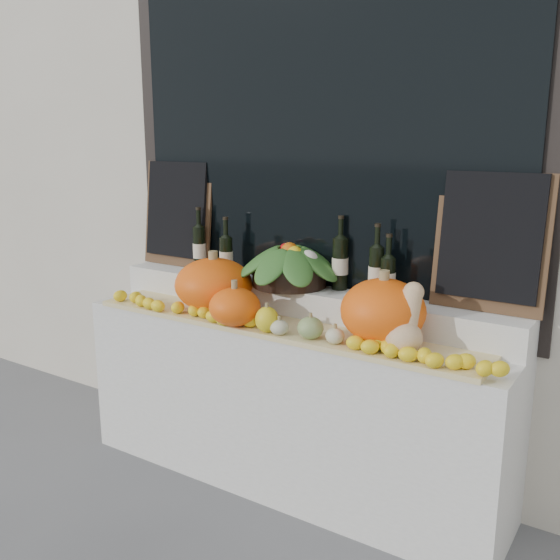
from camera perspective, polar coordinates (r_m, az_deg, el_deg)
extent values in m
cube|color=beige|center=(3.69, 7.20, 19.84)|extent=(7.00, 0.90, 4.50)
cube|color=black|center=(3.27, 3.45, 14.63)|extent=(2.40, 0.04, 2.10)
cube|color=black|center=(3.25, 3.18, 14.65)|extent=(2.20, 0.02, 2.00)
cube|color=silver|center=(3.33, 0.72, -11.20)|extent=(2.30, 0.55, 0.88)
cube|color=silver|center=(3.28, 2.14, -1.97)|extent=(2.30, 0.25, 0.16)
cube|color=tan|center=(3.07, -0.51, -4.31)|extent=(2.10, 0.32, 0.02)
ellipsoid|color=#FF5F0D|center=(3.31, -6.08, -0.40)|extent=(0.42, 0.42, 0.28)
ellipsoid|color=#FF5F0D|center=(2.81, 9.39, -2.82)|extent=(0.50, 0.50, 0.29)
ellipsoid|color=#FF5F0D|center=(3.04, -4.16, -2.45)|extent=(0.29, 0.29, 0.19)
ellipsoid|color=#D9AD80|center=(2.70, 11.25, -5.20)|extent=(0.16, 0.16, 0.14)
cylinder|color=#D9AD80|center=(2.71, 11.75, -2.70)|extent=(0.09, 0.14, 0.18)
sphere|color=#D9AD80|center=(2.73, 12.12, -1.09)|extent=(0.09, 0.09, 0.09)
ellipsoid|color=#2C5F1C|center=(2.85, 2.80, -4.39)|extent=(0.12, 0.12, 0.10)
cylinder|color=olive|center=(2.83, 2.82, -3.19)|extent=(0.02, 0.02, 0.02)
ellipsoid|color=#2C5F1C|center=(3.07, -4.54, -3.31)|extent=(0.09, 0.09, 0.08)
cylinder|color=olive|center=(3.06, -4.55, -2.38)|extent=(0.02, 0.02, 0.02)
ellipsoid|color=beige|center=(2.91, -0.06, -4.35)|extent=(0.09, 0.09, 0.07)
cylinder|color=olive|center=(2.89, -0.06, -3.47)|extent=(0.02, 0.02, 0.02)
ellipsoid|color=yellow|center=(2.94, -1.21, -3.64)|extent=(0.11, 0.11, 0.12)
cylinder|color=olive|center=(2.92, -1.21, -2.27)|extent=(0.02, 0.02, 0.02)
ellipsoid|color=beige|center=(2.80, 5.05, -5.11)|extent=(0.09, 0.09, 0.07)
cylinder|color=olive|center=(2.78, 5.07, -4.18)|extent=(0.02, 0.02, 0.02)
ellipsoid|color=yellow|center=(2.74, 8.94, -5.15)|extent=(0.11, 0.11, 0.11)
cylinder|color=olive|center=(2.72, 8.99, -3.82)|extent=(0.02, 0.02, 0.02)
cylinder|color=black|center=(3.27, 0.88, 0.44)|extent=(0.39, 0.39, 0.11)
cylinder|color=black|center=(3.65, -7.37, 2.85)|extent=(0.07, 0.07, 0.26)
cylinder|color=black|center=(3.62, -7.46, 5.62)|extent=(0.03, 0.03, 0.10)
cylinder|color=beige|center=(3.65, -7.37, 2.69)|extent=(0.08, 0.08, 0.08)
cylinder|color=black|center=(3.61, -7.48, 6.50)|extent=(0.03, 0.03, 0.02)
cylinder|color=black|center=(3.48, -4.94, 2.12)|extent=(0.07, 0.07, 0.22)
cylinder|color=black|center=(3.46, -4.99, 4.72)|extent=(0.03, 0.03, 0.10)
cylinder|color=beige|center=(3.49, -4.94, 1.96)|extent=(0.08, 0.08, 0.08)
cylinder|color=black|center=(3.45, -5.01, 5.64)|extent=(0.03, 0.03, 0.02)
cylinder|color=black|center=(3.19, 5.52, 1.48)|extent=(0.08, 0.08, 0.27)
cylinder|color=black|center=(3.16, 5.59, 4.73)|extent=(0.03, 0.03, 0.10)
cylinder|color=beige|center=(3.19, 5.51, 1.31)|extent=(0.08, 0.08, 0.08)
cylinder|color=black|center=(3.15, 5.61, 5.74)|extent=(0.03, 0.03, 0.02)
cylinder|color=black|center=(3.03, 8.78, 0.65)|extent=(0.07, 0.07, 0.25)
cylinder|color=black|center=(3.00, 8.90, 3.92)|extent=(0.03, 0.03, 0.10)
cylinder|color=beige|center=(3.04, 8.77, 0.46)|extent=(0.08, 0.08, 0.08)
cylinder|color=black|center=(2.99, 8.93, 4.97)|extent=(0.03, 0.03, 0.02)
cylinder|color=black|center=(3.01, 9.80, 0.09)|extent=(0.07, 0.07, 0.21)
cylinder|color=black|center=(2.98, 9.92, 2.97)|extent=(0.03, 0.03, 0.10)
cylinder|color=beige|center=(3.01, 9.80, -0.10)|extent=(0.08, 0.08, 0.08)
cylinder|color=black|center=(2.97, 9.96, 4.03)|extent=(0.03, 0.03, 0.02)
cube|color=#4C331E|center=(3.80, -9.31, 5.95)|extent=(0.50, 0.09, 0.62)
cube|color=black|center=(3.78, -9.48, 6.38)|extent=(0.44, 0.08, 0.56)
cube|color=#4C331E|center=(2.91, 18.71, 3.24)|extent=(0.50, 0.09, 0.62)
cube|color=black|center=(2.89, 18.68, 3.79)|extent=(0.44, 0.08, 0.56)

